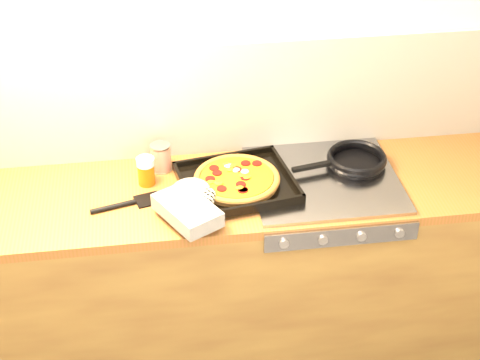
{
  "coord_description": "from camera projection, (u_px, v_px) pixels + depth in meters",
  "views": [
    {
      "loc": [
        -0.24,
        -1.31,
        2.6
      ],
      "look_at": [
        0.1,
        1.08,
        0.95
      ],
      "focal_mm": 55.0,
      "sensor_mm": 36.0,
      "label": 1
    }
  ],
  "objects": [
    {
      "name": "juice_glass",
      "position": [
        146.0,
        171.0,
        2.96
      ],
      "size": [
        0.07,
        0.07,
        0.12
      ],
      "color": "#D25A0C",
      "rests_on": "counter_run"
    },
    {
      "name": "wooden_spoon",
      "position": [
        244.0,
        161.0,
        3.12
      ],
      "size": [
        0.3,
        0.06,
        0.02
      ],
      "color": "#9F7A43",
      "rests_on": "counter_run"
    },
    {
      "name": "frying_pan",
      "position": [
        355.0,
        160.0,
        3.07
      ],
      "size": [
        0.43,
        0.29,
        0.04
      ],
      "color": "black",
      "rests_on": "stovetop"
    },
    {
      "name": "black_spatula",
      "position": [
        128.0,
        204.0,
        2.87
      ],
      "size": [
        0.29,
        0.12,
        0.02
      ],
      "color": "black",
      "rests_on": "counter_run"
    },
    {
      "name": "pizza_on_tray",
      "position": [
        223.0,
        187.0,
        2.89
      ],
      "size": [
        0.6,
        0.58,
        0.08
      ],
      "color": "black",
      "rests_on": "stovetop"
    },
    {
      "name": "stovetop",
      "position": [
        324.0,
        180.0,
        3.01
      ],
      "size": [
        0.6,
        0.56,
        0.02
      ],
      "primitive_type": "cube",
      "color": "gray",
      "rests_on": "counter_run"
    },
    {
      "name": "counter_run",
      "position": [
        217.0,
        273.0,
        3.21
      ],
      "size": [
        3.2,
        0.62,
        0.9
      ],
      "color": "olive",
      "rests_on": "ground"
    },
    {
      "name": "room_shell",
      "position": [
        206.0,
        101.0,
        3.05
      ],
      "size": [
        3.2,
        3.2,
        3.2
      ],
      "color": "white",
      "rests_on": "ground"
    },
    {
      "name": "tomato_can",
      "position": [
        161.0,
        157.0,
        3.05
      ],
      "size": [
        0.1,
        0.1,
        0.12
      ],
      "color": "#981F0C",
      "rests_on": "counter_run"
    }
  ]
}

